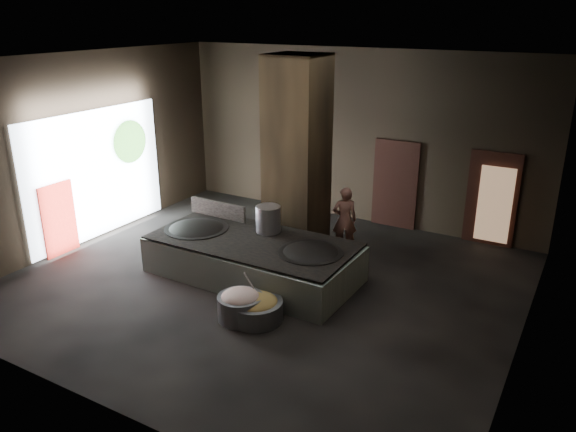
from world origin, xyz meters
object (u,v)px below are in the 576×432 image
Objects in this scene: stock_pot at (268,219)px; veg_basin at (256,310)px; hearth_platform at (253,259)px; wok_left at (197,231)px; wok_right at (311,256)px; cook at (345,220)px; meat_basin at (240,307)px.

veg_basin is at bearing -64.42° from stock_pot.
hearth_platform reaches higher than veg_basin.
wok_left is 1.66m from stock_pot.
wok_left reaches higher than veg_basin.
hearth_platform is 1.40m from wok_right.
cook reaches higher than stock_pot.
wok_right is 1.53× the size of meat_basin.
veg_basin is (-0.10, -3.67, -0.60)m from cook.
hearth_platform is 0.93m from stock_pot.
meat_basin is at bearing -63.13° from hearth_platform.
wok_right is at bearing 3.26° from hearth_platform.
stock_pot is at bearing 85.95° from hearth_platform.
wok_right is 1.84m from meat_basin.
wok_right reaches higher than meat_basin.
hearth_platform is 1.80m from meat_basin.
wok_right is 0.83× the size of cook.
cook is at bearing 56.59° from stock_pot.
wok_right is at bearing 67.07° from cook.
veg_basin is at bearing -30.17° from wok_left.
meat_basin is (2.23, -1.57, -0.52)m from wok_left.
wok_left is 2.80m from wok_right.
veg_basin is 0.28m from meat_basin.
cook is 1.85× the size of meat_basin.
wok_right is 2.25× the size of stock_pot.
stock_pot is 2.46m from meat_basin.
wok_left is at bearing -176.88° from hearth_platform.
cook reaches higher than veg_basin.
hearth_platform reaches higher than meat_basin.
meat_basin is (-0.25, -0.13, 0.05)m from veg_basin.
stock_pot reaches higher than wok_left.
meat_basin is (-0.35, -3.80, -0.55)m from cook.
wok_right is 2.14m from cook.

